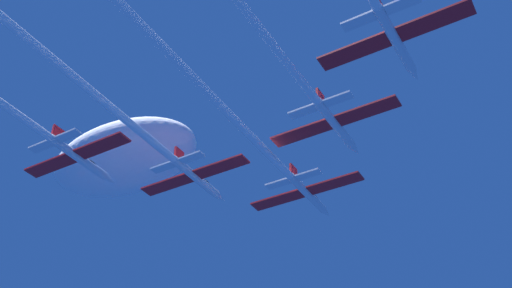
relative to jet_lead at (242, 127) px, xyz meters
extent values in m
cylinder|color=white|center=(0.00, 18.54, -0.02)|extent=(1.18, 10.76, 1.18)
cone|color=white|center=(0.00, 25.11, -0.02)|extent=(1.16, 2.37, 1.16)
ellipsoid|color=black|center=(0.00, 20.91, 0.48)|extent=(0.83, 2.15, 0.59)
cube|color=red|center=(-4.68, 18.00, -0.02)|extent=(8.18, 2.37, 0.26)
cube|color=red|center=(4.68, 18.00, -0.02)|extent=(8.18, 2.37, 0.26)
cube|color=red|center=(0.00, 14.24, 1.43)|extent=(0.31, 1.94, 1.72)
cube|color=white|center=(-2.43, 14.02, -0.02)|extent=(3.68, 1.42, 0.26)
cube|color=white|center=(2.43, 14.02, -0.02)|extent=(3.68, 1.42, 0.26)
cylinder|color=white|center=(0.00, -11.14, -0.02)|extent=(1.07, 48.60, 1.07)
cylinder|color=white|center=(-12.62, 7.91, 0.94)|extent=(1.18, 10.76, 1.18)
cone|color=white|center=(-12.62, 14.48, 0.94)|extent=(1.16, 2.37, 1.16)
ellipsoid|color=black|center=(-12.62, 10.28, 1.44)|extent=(0.83, 2.15, 0.59)
cube|color=red|center=(-17.30, 7.37, 0.94)|extent=(8.18, 2.37, 0.26)
cube|color=red|center=(-7.94, 7.37, 0.94)|extent=(8.18, 2.37, 0.26)
cube|color=red|center=(-12.62, 3.60, 2.39)|extent=(0.31, 1.94, 1.72)
cube|color=white|center=(-15.05, 3.39, 0.94)|extent=(3.68, 1.42, 0.26)
cube|color=white|center=(-10.19, 3.39, 0.94)|extent=(3.68, 1.42, 0.26)
cylinder|color=white|center=(-12.62, -17.73, 0.94)|extent=(1.07, 40.52, 1.07)
cylinder|color=white|center=(9.82, 7.16, 1.38)|extent=(1.18, 10.76, 1.18)
cone|color=white|center=(9.82, 13.73, 1.38)|extent=(1.16, 2.37, 1.16)
ellipsoid|color=black|center=(9.82, 9.53, 1.88)|extent=(0.83, 2.15, 0.59)
cube|color=red|center=(5.14, 6.62, 1.38)|extent=(8.18, 2.37, 0.26)
cube|color=red|center=(14.50, 6.62, 1.38)|extent=(8.18, 2.37, 0.26)
cube|color=red|center=(9.82, 2.86, 2.83)|extent=(0.31, 1.94, 1.72)
cube|color=white|center=(7.39, 2.64, 1.38)|extent=(3.68, 1.42, 0.26)
cube|color=white|center=(12.25, 2.64, 1.38)|extent=(3.68, 1.42, 0.26)
cylinder|color=white|center=(-23.65, -4.49, 0.86)|extent=(1.18, 10.76, 1.18)
cone|color=white|center=(-23.65, 2.07, 0.86)|extent=(1.16, 2.37, 1.16)
ellipsoid|color=black|center=(-23.65, -2.12, 1.37)|extent=(0.83, 2.15, 0.59)
cube|color=red|center=(-28.33, -5.03, 0.86)|extent=(8.18, 2.37, 0.26)
cube|color=red|center=(-18.97, -5.03, 0.86)|extent=(8.18, 2.37, 0.26)
cube|color=red|center=(-23.65, -8.80, 2.32)|extent=(0.31, 1.94, 1.72)
cube|color=white|center=(-26.08, -9.01, 0.86)|extent=(3.68, 1.42, 0.26)
cube|color=white|center=(-21.22, -9.01, 0.86)|extent=(3.68, 1.42, 0.26)
cylinder|color=white|center=(21.84, -3.43, 1.41)|extent=(1.18, 10.76, 1.18)
cone|color=white|center=(21.84, 3.14, 1.41)|extent=(1.16, 2.37, 1.16)
ellipsoid|color=black|center=(21.84, -1.06, 1.91)|extent=(0.83, 2.15, 0.59)
cube|color=red|center=(17.16, -3.96, 1.41)|extent=(8.18, 2.37, 0.26)
cube|color=red|center=(26.52, -3.96, 1.41)|extent=(8.18, 2.37, 0.26)
cube|color=red|center=(21.84, -7.73, 2.86)|extent=(0.31, 1.94, 1.72)
cube|color=white|center=(19.41, -7.95, 1.41)|extent=(3.68, 1.42, 0.26)
cube|color=white|center=(24.27, -7.95, 1.41)|extent=(3.68, 1.42, 0.26)
ellipsoid|color=white|center=(-38.96, 19.45, 20.30)|extent=(32.07, 17.64, 11.22)
camera|label=1|loc=(33.46, -53.70, -48.68)|focal=44.22mm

